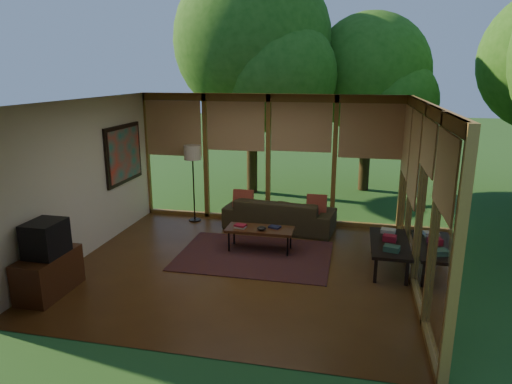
% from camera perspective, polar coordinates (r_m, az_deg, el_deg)
% --- Properties ---
extents(floor, '(5.50, 5.50, 0.00)m').
position_cam_1_polar(floor, '(7.67, -2.05, -9.30)').
color(floor, brown).
rests_on(floor, ground).
extents(ceiling, '(5.50, 5.50, 0.00)m').
position_cam_1_polar(ceiling, '(7.01, -2.25, 11.27)').
color(ceiling, silver).
rests_on(ceiling, ground).
extents(wall_left, '(0.04, 5.00, 2.70)m').
position_cam_1_polar(wall_left, '(8.33, -20.82, 1.48)').
color(wall_left, silver).
rests_on(wall_left, ground).
extents(wall_front, '(5.50, 0.04, 2.70)m').
position_cam_1_polar(wall_front, '(4.95, -9.34, -6.47)').
color(wall_front, silver).
rests_on(wall_front, ground).
extents(window_wall_back, '(5.50, 0.12, 2.70)m').
position_cam_1_polar(window_wall_back, '(9.61, 1.54, 4.12)').
color(window_wall_back, olive).
rests_on(window_wall_back, ground).
extents(window_wall_right, '(0.12, 5.00, 2.70)m').
position_cam_1_polar(window_wall_right, '(7.08, 19.96, -0.67)').
color(window_wall_right, olive).
rests_on(window_wall_right, ground).
extents(tree_nw, '(3.94, 3.94, 5.83)m').
position_cam_1_polar(tree_nw, '(11.98, -0.47, 18.27)').
color(tree_nw, '#372914').
rests_on(tree_nw, ground).
extents(tree_ne, '(3.09, 3.09, 4.63)m').
position_cam_1_polar(tree_ne, '(12.55, 14.05, 14.10)').
color(tree_ne, '#372914').
rests_on(tree_ne, ground).
extents(rug, '(2.64, 1.87, 0.01)m').
position_cam_1_polar(rug, '(8.08, -0.21, -7.93)').
color(rug, maroon).
rests_on(rug, floor).
extents(sofa, '(2.30, 1.11, 0.65)m').
position_cam_1_polar(sofa, '(9.33, 2.96, -2.74)').
color(sofa, '#372F1B').
rests_on(sofa, floor).
extents(pillow_left, '(0.41, 0.22, 0.43)m').
position_cam_1_polar(pillow_left, '(9.35, -1.61, -1.00)').
color(pillow_left, maroon).
rests_on(pillow_left, sofa).
extents(pillow_right, '(0.39, 0.21, 0.41)m').
position_cam_1_polar(pillow_right, '(9.12, 7.59, -1.59)').
color(pillow_right, maroon).
rests_on(pillow_right, sofa).
extents(ct_book_lower, '(0.22, 0.17, 0.03)m').
position_cam_1_polar(ct_book_lower, '(8.19, -1.98, -4.39)').
color(ct_book_lower, '#AAA49A').
rests_on(ct_book_lower, coffee_table).
extents(ct_book_upper, '(0.22, 0.19, 0.03)m').
position_cam_1_polar(ct_book_upper, '(8.18, -1.98, -4.18)').
color(ct_book_upper, maroon).
rests_on(ct_book_upper, coffee_table).
extents(ct_book_side, '(0.23, 0.20, 0.03)m').
position_cam_1_polar(ct_book_side, '(8.19, 2.33, -4.39)').
color(ct_book_side, '#161932').
rests_on(ct_book_side, coffee_table).
extents(ct_bowl, '(0.16, 0.16, 0.07)m').
position_cam_1_polar(ct_bowl, '(8.05, 0.71, -4.56)').
color(ct_bowl, black).
rests_on(ct_bowl, coffee_table).
extents(media_cabinet, '(0.50, 1.00, 0.60)m').
position_cam_1_polar(media_cabinet, '(7.33, -24.48, -9.31)').
color(media_cabinet, '#4C2814').
rests_on(media_cabinet, floor).
extents(television, '(0.45, 0.55, 0.50)m').
position_cam_1_polar(television, '(7.13, -24.82, -5.28)').
color(television, black).
rests_on(television, media_cabinet).
extents(console_book_a, '(0.27, 0.22, 0.08)m').
position_cam_1_polar(console_book_a, '(7.37, 16.60, -6.78)').
color(console_book_a, '#2F5341').
rests_on(console_book_a, side_console).
extents(console_book_b, '(0.24, 0.19, 0.10)m').
position_cam_1_polar(console_book_b, '(7.79, 16.37, -5.55)').
color(console_book_b, maroon).
rests_on(console_book_b, side_console).
extents(console_book_c, '(0.27, 0.21, 0.07)m').
position_cam_1_polar(console_book_c, '(8.17, 16.19, -4.69)').
color(console_book_c, '#AAA49A').
rests_on(console_book_c, side_console).
extents(floor_lamp, '(0.36, 0.36, 1.65)m').
position_cam_1_polar(floor_lamp, '(9.66, -7.93, 4.38)').
color(floor_lamp, black).
rests_on(floor_lamp, floor).
extents(coffee_table, '(1.20, 0.50, 0.43)m').
position_cam_1_polar(coffee_table, '(8.18, 0.50, -4.77)').
color(coffee_table, '#4C2814').
rests_on(coffee_table, floor).
extents(side_console, '(0.60, 1.40, 0.46)m').
position_cam_1_polar(side_console, '(7.77, 16.35, -6.32)').
color(side_console, black).
rests_on(side_console, floor).
extents(wall_painting, '(0.06, 1.35, 1.15)m').
position_cam_1_polar(wall_painting, '(9.45, -16.19, 4.59)').
color(wall_painting, black).
rests_on(wall_painting, wall_left).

